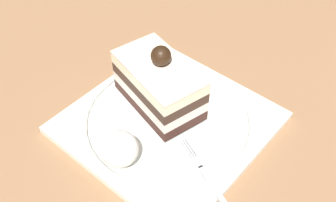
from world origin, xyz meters
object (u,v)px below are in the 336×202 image
at_px(cake_slice, 159,84).
at_px(fork, 203,172).
at_px(dessert_plate, 168,121).
at_px(whipped_cream_dollop, 120,149).

relative_size(cake_slice, fork, 1.39).
bearing_deg(dessert_plate, whipped_cream_dollop, -5.26).
height_order(dessert_plate, whipped_cream_dollop, whipped_cream_dollop).
distance_m(dessert_plate, cake_slice, 0.05).
height_order(dessert_plate, cake_slice, cake_slice).
distance_m(cake_slice, whipped_cream_dollop, 0.11).
bearing_deg(cake_slice, fork, 58.12).
xyz_separation_m(cake_slice, fork, (0.07, 0.11, -0.03)).
bearing_deg(fork, whipped_cream_dollop, -67.29).
height_order(dessert_plate, fork, fork).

